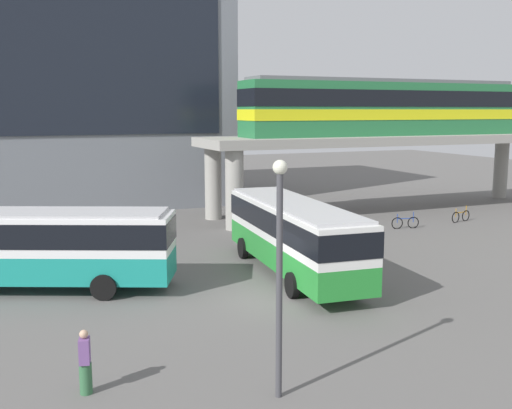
# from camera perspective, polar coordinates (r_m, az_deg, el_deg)

# --- Properties ---
(ground_plane) EXTENTS (120.00, 120.00, 0.00)m
(ground_plane) POSITION_cam_1_polar(r_m,az_deg,el_deg) (32.35, -6.14, -3.89)
(ground_plane) COLOR #605E5B
(station_building) EXTENTS (31.06, 15.56, 20.31)m
(station_building) POSITION_cam_1_polar(r_m,az_deg,el_deg) (49.86, -22.43, 11.73)
(station_building) COLOR slate
(station_building) RESTS_ON ground_plane
(elevated_platform) EXTENTS (27.30, 5.53, 5.41)m
(elevated_platform) POSITION_cam_1_polar(r_m,az_deg,el_deg) (43.53, 12.52, 5.31)
(elevated_platform) COLOR #9E9B93
(elevated_platform) RESTS_ON ground_plane
(train) EXTENTS (20.97, 2.96, 3.84)m
(train) POSITION_cam_1_polar(r_m,az_deg,el_deg) (43.20, 12.16, 9.04)
(train) COLOR #26723F
(train) RESTS_ON elevated_platform
(bus_main) EXTENTS (3.50, 11.22, 3.22)m
(bus_main) POSITION_cam_1_polar(r_m,az_deg,el_deg) (26.23, 3.57, -2.43)
(bus_main) COLOR #268C33
(bus_main) RESTS_ON ground_plane
(bus_secondary) EXTENTS (11.13, 6.78, 3.22)m
(bus_secondary) POSITION_cam_1_polar(r_m,az_deg,el_deg) (25.49, -20.36, -3.31)
(bus_secondary) COLOR teal
(bus_secondary) RESTS_ON ground_plane
(bicycle_brown) EXTENTS (1.66, 0.78, 1.04)m
(bicycle_brown) POSITION_cam_1_polar(r_m,az_deg,el_deg) (36.21, 3.96, -1.90)
(bicycle_brown) COLOR black
(bicycle_brown) RESTS_ON ground_plane
(bicycle_blue) EXTENTS (1.77, 0.42, 1.04)m
(bicycle_blue) POSITION_cam_1_polar(r_m,az_deg,el_deg) (37.81, 13.96, -1.68)
(bicycle_blue) COLOR black
(bicycle_blue) RESTS_ON ground_plane
(bicycle_orange) EXTENTS (1.76, 0.43, 1.04)m
(bicycle_orange) POSITION_cam_1_polar(r_m,az_deg,el_deg) (41.07, 18.83, -1.07)
(bicycle_orange) COLOR black
(bicycle_orange) RESTS_ON ground_plane
(pedestrian_near_building) EXTENTS (0.46, 0.37, 1.58)m
(pedestrian_near_building) POSITION_cam_1_polar(r_m,az_deg,el_deg) (32.53, -20.50, -3.02)
(pedestrian_near_building) COLOR #26262D
(pedestrian_near_building) RESTS_ON ground_plane
(pedestrian_waiting_near_stop) EXTENTS (0.34, 0.45, 1.70)m
(pedestrian_waiting_near_stop) POSITION_cam_1_polar(r_m,az_deg,el_deg) (16.33, -15.89, -14.32)
(pedestrian_waiting_near_stop) COLOR #33663F
(pedestrian_waiting_near_stop) RESTS_ON ground_plane
(lamp_post) EXTENTS (0.36, 0.36, 5.99)m
(lamp_post) POSITION_cam_1_polar(r_m,az_deg,el_deg) (14.70, 2.23, -5.23)
(lamp_post) COLOR #3F3F44
(lamp_post) RESTS_ON ground_plane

